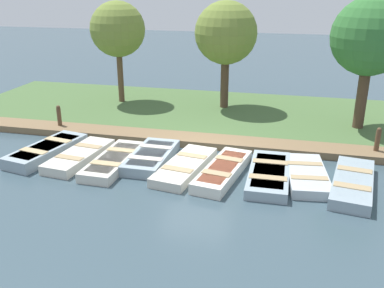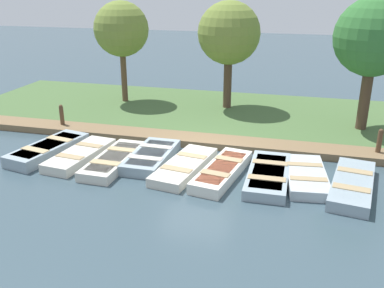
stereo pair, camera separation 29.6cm
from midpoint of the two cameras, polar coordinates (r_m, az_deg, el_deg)
ground_plane at (r=14.83m, az=1.26°, el=-1.98°), size 80.00×80.00×0.00m
shore_bank at (r=19.41m, az=4.71°, el=3.84°), size 8.00×24.00×0.20m
dock_walkway at (r=16.09m, az=2.46°, el=0.38°), size 1.10×20.23×0.26m
rowboat_0 at (r=15.86m, az=-18.11°, el=-0.68°), size 3.30×1.71×0.43m
rowboat_1 at (r=15.16m, az=-14.12°, el=-1.42°), size 3.09×1.39×0.35m
rowboat_2 at (r=14.51m, az=-9.76°, el=-2.12°), size 3.21×1.17×0.34m
rowboat_3 at (r=14.58m, az=-4.85°, el=-1.68°), size 2.84×1.25×0.37m
rowboat_4 at (r=13.84m, az=-0.39°, el=-2.98°), size 3.29×1.57×0.33m
rowboat_5 at (r=13.50m, az=4.68°, el=-3.60°), size 3.34×1.51×0.37m
rowboat_6 at (r=13.46m, az=10.75°, el=-4.05°), size 3.19×1.23×0.34m
rowboat_7 at (r=13.65m, az=15.59°, el=-4.13°), size 2.94×1.49×0.33m
rowboat_8 at (r=13.48m, az=21.21°, el=-5.06°), size 3.43×1.62×0.37m
mooring_post_near at (r=18.24m, az=-16.50°, el=3.41°), size 0.17×0.17×1.10m
mooring_post_far at (r=15.99m, az=24.16°, el=-0.01°), size 0.17×0.17×1.10m
park_tree_far_left at (r=21.01m, az=-8.99°, el=14.84°), size 2.58×2.58×4.97m
park_tree_left at (r=19.72m, az=5.40°, el=14.43°), size 2.80×2.80×5.02m
park_tree_center at (r=17.90m, az=23.52°, el=12.83°), size 2.97×2.97×5.31m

